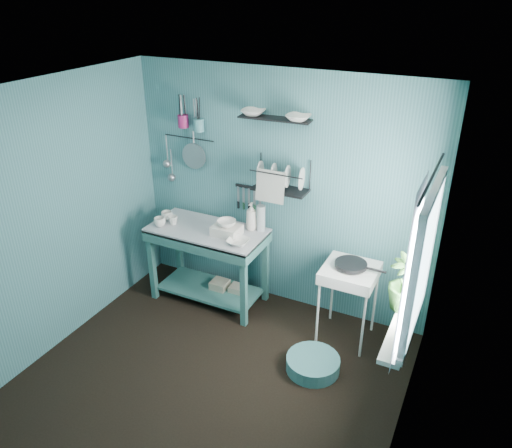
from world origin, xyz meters
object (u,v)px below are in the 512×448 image
at_px(hotplate_stand, 347,303).
at_px(utensil_cup_teal, 199,125).
at_px(frying_pan, 351,264).
at_px(storage_tin_small, 237,293).
at_px(water_bottle, 261,218).
at_px(dish_rack, 281,175).
at_px(colander, 194,156).
at_px(wash_tub, 227,230).
at_px(mug_mid, 173,220).
at_px(floor_basin, 313,364).
at_px(work_counter, 209,265).
at_px(mug_left, 160,222).
at_px(storage_tin_large, 220,290).
at_px(soap_bottle, 251,216).
at_px(potted_plant, 405,282).
at_px(mug_right, 167,216).
at_px(utensil_cup_magenta, 183,121).

relative_size(hotplate_stand, utensil_cup_teal, 6.15).
xyz_separation_m(frying_pan, storage_tin_small, (-1.25, 0.06, -0.74)).
relative_size(water_bottle, dish_rack, 0.51).
bearing_deg(colander, dish_rack, -4.38).
xyz_separation_m(wash_tub, frying_pan, (1.30, 0.04, -0.08)).
relative_size(colander, storage_tin_small, 1.40).
distance_m(mug_mid, water_bottle, 0.95).
bearing_deg(floor_basin, frying_pan, 78.63).
bearing_deg(work_counter, hotplate_stand, -7.10).
height_order(mug_left, floor_basin, mug_left).
relative_size(mug_mid, storage_tin_large, 0.45).
bearing_deg(colander, mug_left, -107.54).
height_order(soap_bottle, storage_tin_large, soap_bottle).
bearing_deg(frying_pan, potted_plant, -39.94).
relative_size(soap_bottle, hotplate_stand, 0.37).
relative_size(utensil_cup_teal, floor_basin, 0.27).
bearing_deg(mug_mid, wash_tub, 3.63).
xyz_separation_m(potted_plant, storage_tin_large, (-2.01, 0.50, -0.96)).
height_order(work_counter, frying_pan, work_counter).
distance_m(mug_right, hotplate_stand, 2.11).
xyz_separation_m(mug_left, frying_pan, (2.03, 0.18, -0.08)).
height_order(utensil_cup_magenta, utensil_cup_teal, utensil_cup_magenta).
distance_m(work_counter, storage_tin_large, 0.34).
distance_m(water_bottle, storage_tin_small, 0.94).
height_order(wash_tub, utensil_cup_magenta, utensil_cup_magenta).
height_order(mug_left, water_bottle, water_bottle).
bearing_deg(soap_bottle, utensil_cup_teal, 171.45).
bearing_deg(soap_bottle, wash_tub, -127.69).
bearing_deg(hotplate_stand, mug_mid, -176.95).
xyz_separation_m(mug_right, water_bottle, (1.02, 0.22, 0.09)).
bearing_deg(colander, storage_tin_small, -21.54).
xyz_separation_m(mug_right, frying_pan, (2.05, 0.02, -0.08)).
height_order(wash_tub, potted_plant, potted_plant).
relative_size(utensil_cup_magenta, colander, 0.46).
bearing_deg(storage_tin_small, water_bottle, 32.47).
height_order(water_bottle, dish_rack, dish_rack).
distance_m(mug_mid, frying_pan, 1.93).
xyz_separation_m(water_bottle, utensil_cup_teal, (-0.75, 0.08, 0.87)).
distance_m(work_counter, potted_plant, 2.25).
xyz_separation_m(utensil_cup_teal, floor_basin, (1.66, -0.87, -1.81)).
height_order(work_counter, storage_tin_small, work_counter).
bearing_deg(storage_tin_small, soap_bottle, 45.00).
relative_size(work_counter, utensil_cup_magenta, 9.41).
relative_size(water_bottle, colander, 1.00).
height_order(mug_left, utensil_cup_teal, utensil_cup_teal).
relative_size(mug_right, water_bottle, 0.44).
relative_size(mug_right, floor_basin, 0.25).
bearing_deg(work_counter, floor_basin, -29.41).
xyz_separation_m(work_counter, potted_plant, (2.11, -0.45, 0.64)).
bearing_deg(wash_tub, storage_tin_small, 63.43).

